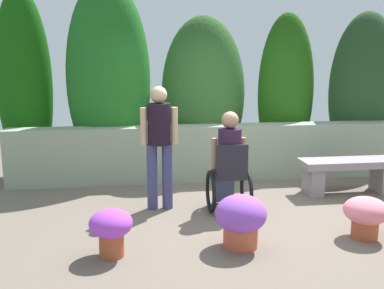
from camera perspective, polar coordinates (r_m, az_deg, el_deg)
The scene contains 9 objects.
ground_plane at distance 5.85m, azimuth 6.35°, elevation -8.99°, with size 13.60×13.60×0.00m, color #6A5D52.
stone_retaining_wall at distance 7.36m, azimuth 3.19°, elevation -1.02°, with size 6.68×0.38×0.91m, color gray.
hedge_backdrop at distance 7.78m, azimuth 1.63°, elevation 7.21°, with size 7.03×1.18×3.27m.
stone_bench at distance 7.03m, azimuth 19.38°, elevation -3.22°, with size 1.45×0.45×0.51m.
person_in_wheelchair at distance 5.84m, azimuth 4.69°, elevation -2.61°, with size 0.53×0.66×1.33m.
person_standing_companion at distance 5.84m, azimuth -4.21°, elevation 0.65°, with size 0.49×0.30×1.64m.
flower_pot_purple_near at distance 4.67m, azimuth -10.32°, elevation -10.47°, with size 0.44×0.44×0.50m.
flower_pot_terracotta_by_wall at distance 5.42m, azimuth 21.33°, elevation -8.29°, with size 0.50×0.50×0.47m.
flower_pot_small_foreground at distance 4.84m, azimuth 6.26°, elevation -9.40°, with size 0.55×0.55×0.58m.
Camera 1 is at (-1.36, -5.32, 2.02)m, focal length 41.72 mm.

